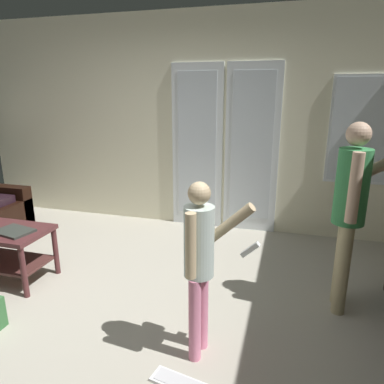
# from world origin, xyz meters

# --- Properties ---
(ground_plane) EXTENTS (5.78, 4.67, 0.02)m
(ground_plane) POSITION_xyz_m (0.00, 0.00, -0.01)
(ground_plane) COLOR #ABA595
(wall_back_with_doors) EXTENTS (5.78, 0.09, 2.71)m
(wall_back_with_doors) POSITION_xyz_m (0.11, 2.30, 1.31)
(wall_back_with_doors) COLOR #EFE9C7
(wall_back_with_doors) RESTS_ON ground_plane
(coffee_table) EXTENTS (0.89, 0.51, 0.51)m
(coffee_table) POSITION_xyz_m (-1.14, 0.37, 0.37)
(coffee_table) COLOR #4E2527
(coffee_table) RESTS_ON ground_plane
(person_adult) EXTENTS (0.64, 0.41, 1.53)m
(person_adult) POSITION_xyz_m (1.88, 0.73, 0.92)
(person_adult) COLOR tan
(person_adult) RESTS_ON ground_plane
(person_child) EXTENTS (0.47, 0.33, 1.21)m
(person_child) POSITION_xyz_m (0.90, -0.11, 0.73)
(person_child) COLOR pink
(person_child) RESTS_ON ground_plane
(laptop_closed) EXTENTS (0.37, 0.30, 0.02)m
(laptop_closed) POSITION_xyz_m (-0.95, 0.33, 0.52)
(laptop_closed) COLOR #323631
(laptop_closed) RESTS_ON coffee_table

